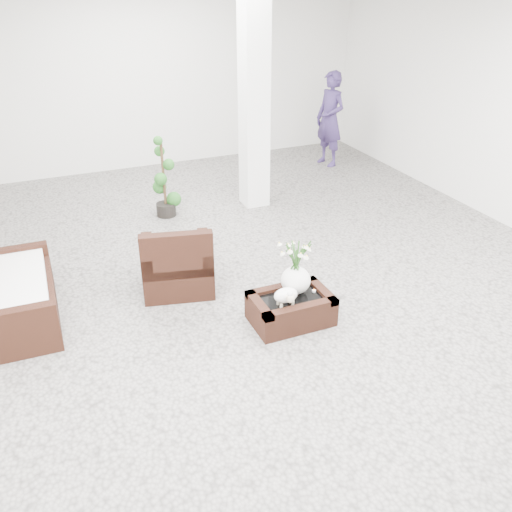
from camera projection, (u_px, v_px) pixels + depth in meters
name	position (u px, v px, depth m)	size (l,w,h in m)	color
ground	(253.00, 297.00, 6.89)	(11.00, 11.00, 0.00)	gray
column	(254.00, 100.00, 8.77)	(0.40, 0.40, 3.50)	white
coffee_table	(291.00, 310.00, 6.35)	(0.90, 0.60, 0.31)	black
sheep_figurine	(286.00, 297.00, 6.10)	(0.28, 0.23, 0.21)	white
planter_narcissus	(296.00, 261.00, 6.20)	(0.44, 0.44, 0.80)	white
tealight	(314.00, 291.00, 6.39)	(0.04, 0.04, 0.03)	white
armchair	(177.00, 255.00, 6.89)	(0.85, 0.82, 0.91)	black
loveseat	(17.00, 287.00, 6.26)	(1.61, 0.77, 0.86)	black
topiary	(164.00, 177.00, 8.81)	(0.35, 0.35, 1.30)	#1E5019
shopper	(330.00, 119.00, 11.01)	(0.67, 0.44, 1.85)	#372757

